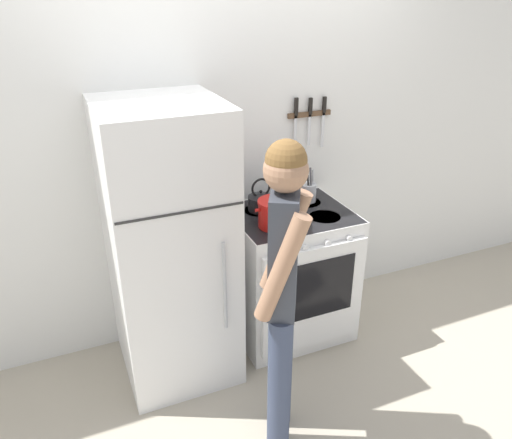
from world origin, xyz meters
The scene contains 9 objects.
ground_plane centered at (0.00, 0.00, 0.00)m, with size 14.00×14.00×0.00m, color #B2A893.
wall_back centered at (0.00, 0.03, 1.27)m, with size 10.00×0.06×2.55m.
refrigerator centered at (-0.50, -0.35, 0.83)m, with size 0.65×0.72×1.66m.
stove_range centered at (0.30, -0.34, 0.45)m, with size 0.75×0.66×0.88m.
dutch_oven_pot centered at (0.13, -0.43, 0.97)m, with size 0.26×0.22×0.19m.
tea_kettle centered at (0.14, -0.19, 0.95)m, with size 0.21×0.16×0.22m.
utensil_jar centered at (0.49, -0.18, 0.95)m, with size 0.10×0.11×0.24m.
person centered at (-0.15, -1.10, 0.93)m, with size 0.37×0.40×1.63m.
wall_knife_strip centered at (0.56, -0.02, 1.43)m, with size 0.31×0.03×0.35m.
Camera 1 is at (-1.02, -2.84, 2.20)m, focal length 35.00 mm.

